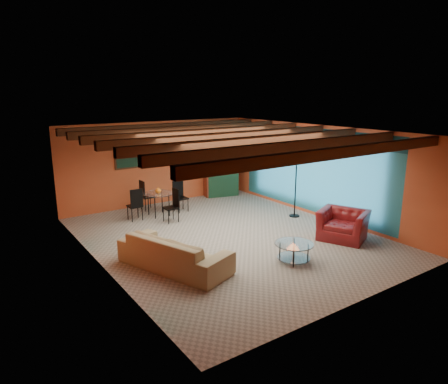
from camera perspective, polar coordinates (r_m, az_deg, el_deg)
room at (r=9.96m, az=0.29°, el=6.67°), size 6.52×8.01×2.71m
sofa at (r=8.64m, az=-6.99°, el=-8.36°), size 1.77×2.66×0.72m
armchair at (r=10.63m, az=16.42°, el=-4.45°), size 1.38×1.45×0.74m
coffee_table at (r=9.06m, az=9.81°, el=-8.37°), size 0.86×0.86×0.44m
dining_table at (r=12.23m, az=-9.21°, el=-1.12°), size 1.88×1.88×0.96m
armoire at (r=14.34m, az=-0.67°, el=3.24°), size 1.18×0.78×1.91m
floor_lamp at (r=12.06m, az=10.06°, el=0.99°), size 0.41×0.41×1.92m
ceiling_fan at (r=9.87m, az=0.66°, el=6.60°), size 1.50×1.50×0.44m
painting at (r=13.02m, az=-12.78°, el=4.90°), size 1.05×0.03×0.65m
potted_plant at (r=14.16m, az=-0.69°, el=7.99°), size 0.50×0.45×0.48m
vase at (r=12.09m, az=-9.31°, el=1.51°), size 0.19×0.19×0.19m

